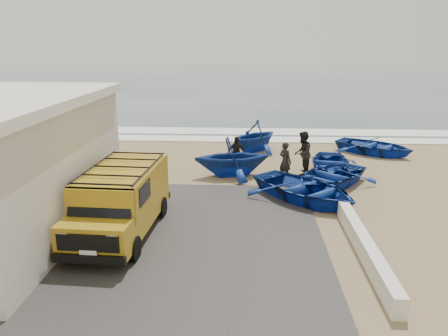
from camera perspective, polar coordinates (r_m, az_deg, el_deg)
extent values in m
plane|color=#8F7853|center=(15.59, -3.18, -5.87)|extent=(160.00, 160.00, 0.00)
cube|color=#393734|center=(14.13, -12.24, -8.54)|extent=(12.00, 10.00, 0.05)
cube|color=#385166|center=(70.61, 1.72, 11.50)|extent=(180.00, 88.00, 0.01)
cube|color=white|center=(27.04, -0.49, 3.80)|extent=(180.00, 1.60, 0.06)
cube|color=white|center=(29.48, -0.19, 4.83)|extent=(180.00, 2.20, 0.04)
cube|color=black|center=(15.14, -17.05, 3.09)|extent=(0.08, 0.70, 0.90)
cube|color=silver|center=(13.10, 17.94, -9.85)|extent=(0.35, 6.00, 0.55)
cube|color=#B28C1A|center=(14.21, -12.92, -3.36)|extent=(2.14, 4.07, 1.68)
cube|color=#B28C1A|center=(12.24, -16.46, -8.83)|extent=(1.98, 1.02, 0.92)
cube|color=black|center=(12.34, -15.94, -4.48)|extent=(1.80, 0.44, 0.73)
cube|color=black|center=(11.80, -17.38, -9.34)|extent=(1.65, 0.17, 0.46)
cube|color=black|center=(11.96, -17.26, -11.29)|extent=(1.98, 0.25, 0.22)
cube|color=black|center=(13.88, -13.22, 0.16)|extent=(2.03, 3.76, 0.06)
cylinder|color=black|center=(13.12, -19.35, -9.56)|extent=(0.26, 0.72, 0.71)
cylinder|color=black|center=(15.78, -14.56, -4.72)|extent=(0.26, 0.72, 0.71)
cylinder|color=black|center=(12.48, -11.67, -10.30)|extent=(0.26, 0.72, 0.71)
cylinder|color=black|center=(15.25, -8.14, -5.09)|extent=(0.26, 0.72, 0.71)
imported|color=#133696|center=(16.86, 10.50, -2.69)|extent=(5.41, 5.51, 0.93)
imported|color=#133696|center=(18.76, 13.53, -1.05)|extent=(4.97, 5.05, 0.86)
imported|color=#133696|center=(19.53, 1.06, 1.50)|extent=(3.94, 3.59, 1.77)
imported|color=#133696|center=(20.88, 13.65, 0.58)|extent=(3.19, 4.08, 0.77)
imported|color=#133696|center=(24.04, 4.00, 4.21)|extent=(4.28, 4.32, 1.72)
imported|color=#133696|center=(24.84, 19.02, 2.72)|extent=(5.05, 4.84, 0.85)
imported|color=black|center=(19.09, 7.99, 0.87)|extent=(0.73, 0.73, 1.70)
imported|color=black|center=(20.01, 10.22, 1.92)|extent=(1.01, 1.15, 1.99)
imported|color=black|center=(20.45, 1.60, 1.93)|extent=(1.02, 0.69, 1.61)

